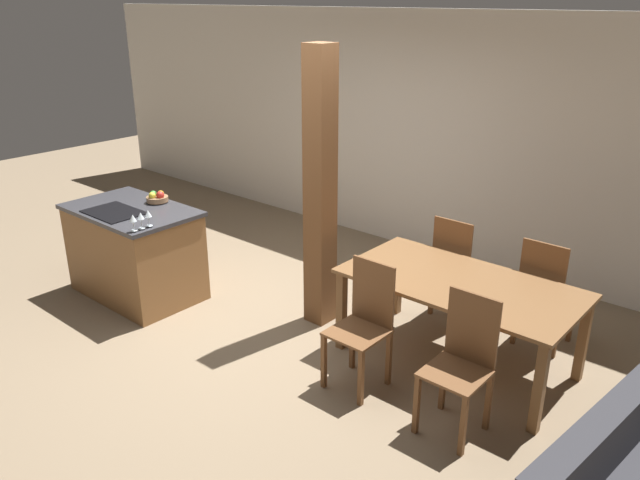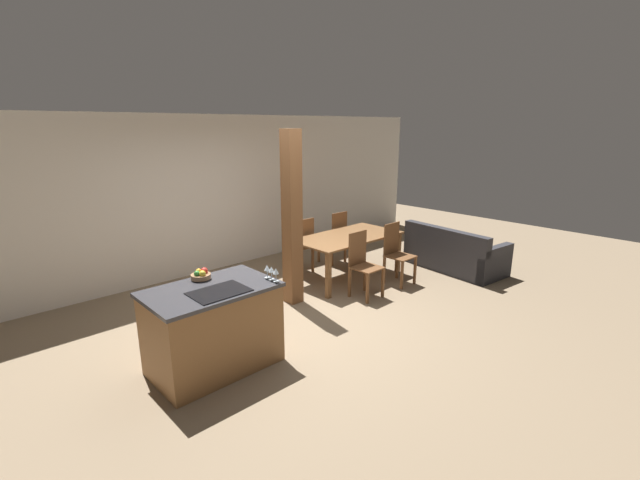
# 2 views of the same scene
# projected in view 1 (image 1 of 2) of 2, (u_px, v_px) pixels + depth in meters

# --- Properties ---
(ground_plane) EXTENTS (16.00, 16.00, 0.00)m
(ground_plane) POSITION_uv_depth(u_px,v_px,m) (256.00, 327.00, 5.70)
(ground_plane) COLOR #847056
(wall_back) EXTENTS (11.20, 0.08, 2.70)m
(wall_back) POSITION_uv_depth(u_px,v_px,m) (420.00, 135.00, 7.06)
(wall_back) COLOR silver
(wall_back) RESTS_ON ground_plane
(kitchen_island) EXTENTS (1.31, 0.83, 0.92)m
(kitchen_island) POSITION_uv_depth(u_px,v_px,m) (135.00, 251.00, 6.18)
(kitchen_island) COLOR olive
(kitchen_island) RESTS_ON ground_plane
(fruit_bowl) EXTENTS (0.21, 0.21, 0.11)m
(fruit_bowl) POSITION_uv_depth(u_px,v_px,m) (157.00, 197.00, 6.16)
(fruit_bowl) COLOR #99704C
(fruit_bowl) RESTS_ON kitchen_island
(wine_glass_near) EXTENTS (0.06, 0.06, 0.15)m
(wine_glass_near) POSITION_uv_depth(u_px,v_px,m) (133.00, 219.00, 5.37)
(wine_glass_near) COLOR silver
(wine_glass_near) RESTS_ON kitchen_island
(wine_glass_middle) EXTENTS (0.06, 0.06, 0.15)m
(wine_glass_middle) POSITION_uv_depth(u_px,v_px,m) (141.00, 217.00, 5.43)
(wine_glass_middle) COLOR silver
(wine_glass_middle) RESTS_ON kitchen_island
(wine_glass_far) EXTENTS (0.06, 0.06, 0.15)m
(wine_glass_far) POSITION_uv_depth(u_px,v_px,m) (148.00, 214.00, 5.48)
(wine_glass_far) COLOR silver
(wine_glass_far) RESTS_ON kitchen_island
(dining_table) EXTENTS (1.84, 0.97, 0.74)m
(dining_table) POSITION_uv_depth(u_px,v_px,m) (460.00, 292.00, 4.91)
(dining_table) COLOR brown
(dining_table) RESTS_ON ground_plane
(dining_chair_near_left) EXTENTS (0.40, 0.40, 0.99)m
(dining_chair_near_left) POSITION_uv_depth(u_px,v_px,m) (364.00, 323.00, 4.72)
(dining_chair_near_left) COLOR brown
(dining_chair_near_left) RESTS_ON ground_plane
(dining_chair_near_right) EXTENTS (0.40, 0.40, 0.99)m
(dining_chair_near_right) POSITION_uv_depth(u_px,v_px,m) (462.00, 362.00, 4.21)
(dining_chair_near_right) COLOR brown
(dining_chair_near_right) RESTS_ON ground_plane
(dining_chair_far_left) EXTENTS (0.40, 0.40, 0.99)m
(dining_chair_far_left) POSITION_uv_depth(u_px,v_px,m) (456.00, 266.00, 5.71)
(dining_chair_far_left) COLOR brown
(dining_chair_far_left) RESTS_ON ground_plane
(dining_chair_far_right) EXTENTS (0.40, 0.40, 0.99)m
(dining_chair_far_right) POSITION_uv_depth(u_px,v_px,m) (544.00, 292.00, 5.21)
(dining_chair_far_right) COLOR brown
(dining_chair_far_right) RESTS_ON ground_plane
(timber_post) EXTENTS (0.22, 0.22, 2.48)m
(timber_post) POSITION_uv_depth(u_px,v_px,m) (320.00, 192.00, 5.39)
(timber_post) COLOR brown
(timber_post) RESTS_ON ground_plane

